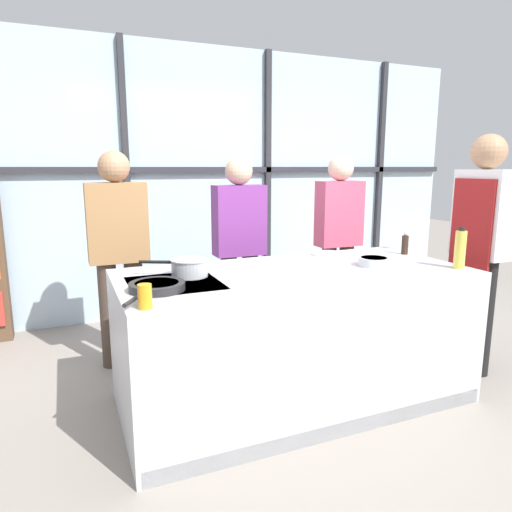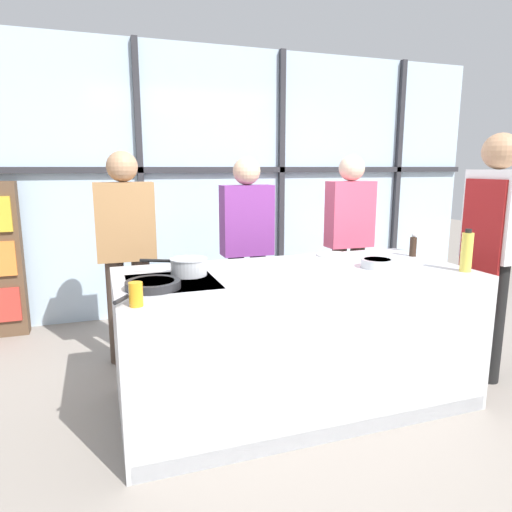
# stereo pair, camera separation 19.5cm
# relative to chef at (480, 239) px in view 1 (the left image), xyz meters

# --- Properties ---
(ground_plane) EXTENTS (18.00, 18.00, 0.00)m
(ground_plane) POSITION_rel_chef_xyz_m (-1.48, 0.12, -1.04)
(ground_plane) COLOR gray
(back_window_wall) EXTENTS (6.40, 0.10, 2.80)m
(back_window_wall) POSITION_rel_chef_xyz_m (-1.48, 2.32, 0.36)
(back_window_wall) COLOR silver
(back_window_wall) RESTS_ON ground_plane
(demo_island) EXTENTS (2.29, 1.07, 0.90)m
(demo_island) POSITION_rel_chef_xyz_m (-1.49, 0.12, -0.59)
(demo_island) COLOR silver
(demo_island) RESTS_ON ground_plane
(chef) EXTENTS (0.25, 0.42, 1.80)m
(chef) POSITION_rel_chef_xyz_m (0.00, 0.00, 0.00)
(chef) COLOR black
(chef) RESTS_ON ground_plane
(spectator_far_left) EXTENTS (0.45, 0.24, 1.69)m
(spectator_far_left) POSITION_rel_chef_xyz_m (-2.48, 1.16, -0.08)
(spectator_far_left) COLOR #47382D
(spectator_far_left) RESTS_ON ground_plane
(spectator_center_left) EXTENTS (0.44, 0.23, 1.65)m
(spectator_center_left) POSITION_rel_chef_xyz_m (-1.48, 1.16, -0.11)
(spectator_center_left) COLOR black
(spectator_center_left) RESTS_ON ground_plane
(spectator_center_right) EXTENTS (0.43, 0.23, 1.68)m
(spectator_center_right) POSITION_rel_chef_xyz_m (-0.48, 1.16, -0.09)
(spectator_center_right) COLOR #47382D
(spectator_center_right) RESTS_ON ground_plane
(frying_pan) EXTENTS (0.38, 0.50, 0.04)m
(frying_pan) POSITION_rel_chef_xyz_m (-2.41, -0.01, -0.12)
(frying_pan) COLOR #232326
(frying_pan) RESTS_ON demo_island
(saucepan) EXTENTS (0.41, 0.26, 0.11)m
(saucepan) POSITION_rel_chef_xyz_m (-2.16, 0.25, -0.08)
(saucepan) COLOR silver
(saucepan) RESTS_ON demo_island
(white_plate) EXTENTS (0.26, 0.26, 0.01)m
(white_plate) POSITION_rel_chef_xyz_m (-0.99, 0.52, -0.13)
(white_plate) COLOR white
(white_plate) RESTS_ON demo_island
(mixing_bowl) EXTENTS (0.22, 0.22, 0.06)m
(mixing_bowl) POSITION_rel_chef_xyz_m (-0.92, 0.05, -0.11)
(mixing_bowl) COLOR silver
(mixing_bowl) RESTS_ON demo_island
(oil_bottle) EXTENTS (0.07, 0.07, 0.28)m
(oil_bottle) POSITION_rel_chef_xyz_m (-0.44, -0.23, -0.01)
(oil_bottle) COLOR #E0CC4C
(oil_bottle) RESTS_ON demo_island
(pepper_grinder) EXTENTS (0.05, 0.05, 0.18)m
(pepper_grinder) POSITION_rel_chef_xyz_m (-0.43, 0.31, -0.06)
(pepper_grinder) COLOR #332319
(pepper_grinder) RESTS_ON demo_island
(juice_glass_near) EXTENTS (0.07, 0.07, 0.12)m
(juice_glass_near) POSITION_rel_chef_xyz_m (-2.53, -0.31, -0.08)
(juice_glass_near) COLOR orange
(juice_glass_near) RESTS_ON demo_island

